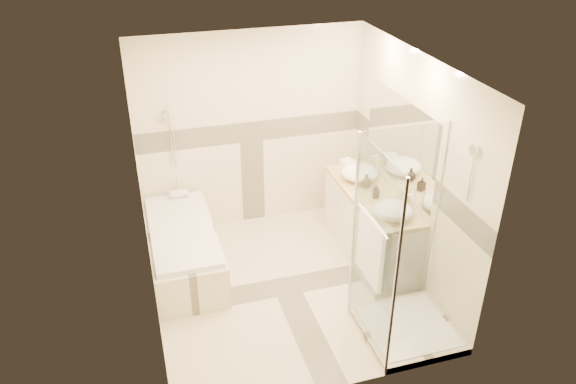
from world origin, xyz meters
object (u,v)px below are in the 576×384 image
object	(u,v)px
vessel_sink_near	(359,172)
amenity_bottle_b	(366,181)
vanity	(371,224)
amenity_bottle_a	(376,191)
shower_enclosure	(397,290)
vessel_sink_far	(393,210)
bathtub	(183,246)

from	to	relation	value
vessel_sink_near	amenity_bottle_b	world-z (taller)	vessel_sink_near
vanity	amenity_bottle_a	xyz separation A→B (m)	(-0.02, -0.10, 0.51)
vessel_sink_near	amenity_bottle_b	distance (m)	0.21
vessel_sink_near	amenity_bottle_a	size ratio (longest dim) A/B	2.73
shower_enclosure	amenity_bottle_b	size ratio (longest dim) A/B	12.56
shower_enclosure	amenity_bottle_b	xyz separation A→B (m)	(0.27, 1.43, 0.43)
vanity	vessel_sink_far	distance (m)	0.74
bathtub	vessel_sink_near	distance (m)	2.22
amenity_bottle_b	vanity	bearing A→B (deg)	-82.80
shower_enclosure	amenity_bottle_b	world-z (taller)	shower_enclosure
amenity_bottle_a	amenity_bottle_b	world-z (taller)	same
bathtub	vessel_sink_far	xyz separation A→B (m)	(2.13, -0.89, 0.63)
vanity	vessel_sink_near	size ratio (longest dim) A/B	3.64
bathtub	vessel_sink_near	xyz separation A→B (m)	(2.13, 0.02, 0.63)
vessel_sink_near	vessel_sink_far	xyz separation A→B (m)	(0.00, -0.90, -0.01)
vessel_sink_far	vanity	bearing A→B (deg)	87.87
bathtub	amenity_bottle_a	xyz separation A→B (m)	(2.13, -0.45, 0.62)
bathtub	amenity_bottle_a	world-z (taller)	amenity_bottle_a
bathtub	vanity	distance (m)	2.18
shower_enclosure	amenity_bottle_a	distance (m)	1.27
vessel_sink_far	amenity_bottle_b	distance (m)	0.69
vanity	vessel_sink_near	distance (m)	0.63
vanity	vessel_sink_near	xyz separation A→B (m)	(-0.02, 0.37, 0.51)
amenity_bottle_b	shower_enclosure	bearing A→B (deg)	-100.81
bathtub	vanity	world-z (taller)	vanity
bathtub	vessel_sink_far	distance (m)	2.39
shower_enclosure	amenity_bottle_a	bearing A→B (deg)	76.86
shower_enclosure	vessel_sink_far	distance (m)	0.89
vessel_sink_near	vessel_sink_far	bearing A→B (deg)	-90.00
vessel_sink_near	vanity	bearing A→B (deg)	-86.87
vessel_sink_near	amenity_bottle_b	bearing A→B (deg)	-90.00
vessel_sink_far	amenity_bottle_a	xyz separation A→B (m)	(0.00, 0.43, -0.00)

